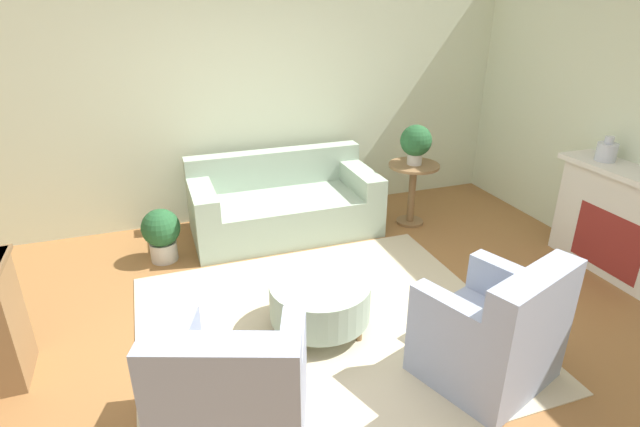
% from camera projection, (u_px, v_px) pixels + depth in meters
% --- Properties ---
extents(ground_plane, '(16.00, 16.00, 0.00)m').
position_uv_depth(ground_plane, '(325.00, 328.00, 3.98)').
color(ground_plane, '#996638').
extents(wall_back, '(8.86, 0.12, 2.80)m').
position_uv_depth(wall_back, '(249.00, 96.00, 5.56)').
color(wall_back, beige).
rests_on(wall_back, ground_plane).
extents(rug, '(2.87, 2.55, 0.01)m').
position_uv_depth(rug, '(325.00, 328.00, 3.97)').
color(rug, beige).
rests_on(rug, ground_plane).
extents(couch, '(1.99, 0.98, 0.83)m').
position_uv_depth(couch, '(284.00, 205.00, 5.51)').
color(couch, '#9EB29E').
rests_on(couch, ground_plane).
extents(armchair_left, '(1.00, 0.97, 0.91)m').
position_uv_depth(armchair_left, '(233.00, 399.00, 2.80)').
color(armchair_left, '#8E99B2').
rests_on(armchair_left, rug).
extents(armchair_right, '(1.00, 0.97, 0.91)m').
position_uv_depth(armchair_right, '(494.00, 334.00, 3.33)').
color(armchair_right, '#8E99B2').
rests_on(armchair_right, rug).
extents(ottoman_table, '(0.78, 0.78, 0.42)m').
position_uv_depth(ottoman_table, '(320.00, 300.00, 3.86)').
color(ottoman_table, '#9EB29E').
rests_on(ottoman_table, rug).
extents(side_table, '(0.56, 0.56, 0.71)m').
position_uv_depth(side_table, '(413.00, 183.00, 5.61)').
color(side_table, olive).
rests_on(side_table, ground_plane).
extents(fireplace, '(0.44, 1.41, 1.01)m').
position_uv_depth(fireplace, '(626.00, 222.00, 4.55)').
color(fireplace, silver).
rests_on(fireplace, ground_plane).
extents(vase_mantel_near, '(0.18, 0.18, 0.23)m').
position_uv_depth(vase_mantel_near, '(607.00, 151.00, 4.63)').
color(vase_mantel_near, silver).
rests_on(vase_mantel_near, fireplace).
extents(potted_plant_on_side_table, '(0.34, 0.34, 0.44)m').
position_uv_depth(potted_plant_on_side_table, '(416.00, 142.00, 5.42)').
color(potted_plant_on_side_table, beige).
rests_on(potted_plant_on_side_table, side_table).
extents(potted_plant_floor, '(0.37, 0.37, 0.54)m').
position_uv_depth(potted_plant_floor, '(161.00, 233.00, 4.88)').
color(potted_plant_floor, beige).
rests_on(potted_plant_floor, ground_plane).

